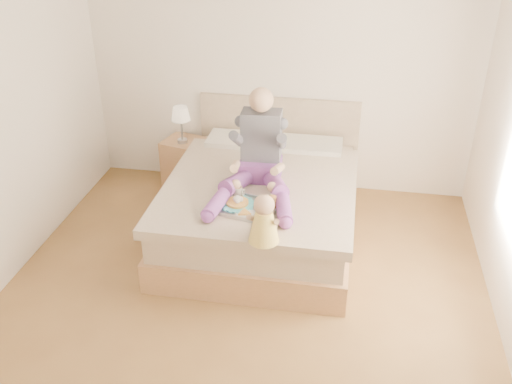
% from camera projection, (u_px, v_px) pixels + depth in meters
% --- Properties ---
extents(room, '(4.02, 4.22, 2.71)m').
position_uv_depth(room, '(250.00, 130.00, 3.89)').
color(room, brown).
rests_on(room, ground).
extents(bed, '(1.70, 2.18, 1.00)m').
position_uv_depth(bed, '(263.00, 202.00, 5.41)').
color(bed, '#9F734A').
rests_on(bed, ground).
extents(nightstand, '(0.51, 0.47, 0.52)m').
position_uv_depth(nightstand, '(186.00, 162.00, 6.27)').
color(nightstand, '#9F734A').
rests_on(nightstand, ground).
extents(lamp, '(0.20, 0.20, 0.40)m').
position_uv_depth(lamp, '(181.00, 116.00, 5.96)').
color(lamp, '#B9BBC0').
rests_on(lamp, nightstand).
extents(adult, '(0.74, 1.05, 0.87)m').
position_uv_depth(adult, '(259.00, 158.00, 4.97)').
color(adult, '#6E3484').
rests_on(adult, bed).
extents(tray, '(0.55, 0.47, 0.14)m').
position_uv_depth(tray, '(248.00, 205.00, 4.71)').
color(tray, '#B9BBC0').
rests_on(tray, bed).
extents(baby, '(0.26, 0.35, 0.39)m').
position_uv_depth(baby, '(264.00, 222.00, 4.25)').
color(baby, '#FFDB50').
rests_on(baby, bed).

